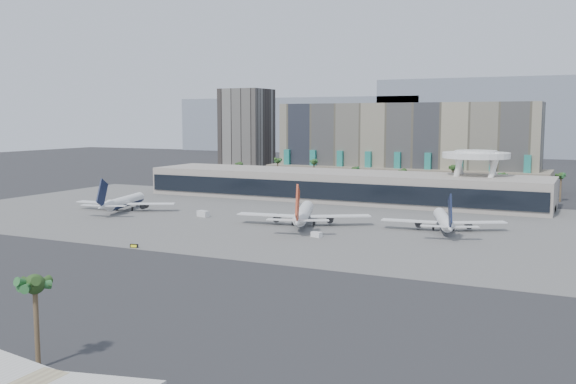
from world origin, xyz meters
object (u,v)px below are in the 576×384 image
at_px(airliner_right, 444,220).
at_px(taxiway_sign, 134,246).
at_px(airliner_left, 124,202).
at_px(service_vehicle_b, 317,235).
at_px(service_vehicle_a, 203,214).
at_px(airliner_centre, 303,214).

relative_size(airliner_right, taxiway_sign, 16.39).
height_order(airliner_left, taxiway_sign, airliner_left).
bearing_deg(service_vehicle_b, taxiway_sign, -123.78).
distance_m(service_vehicle_a, service_vehicle_b, 54.23).
height_order(airliner_left, airliner_centre, airliner_centre).
bearing_deg(airliner_right, service_vehicle_a, 167.76).
bearing_deg(taxiway_sign, airliner_centre, 50.12).
bearing_deg(airliner_left, service_vehicle_b, -26.68).
xyz_separation_m(airliner_centre, service_vehicle_b, (11.73, -16.50, -3.13)).
relative_size(airliner_right, service_vehicle_a, 8.52).
bearing_deg(airliner_centre, service_vehicle_a, 158.11).
xyz_separation_m(airliner_centre, service_vehicle_a, (-39.30, 1.83, -2.81)).
distance_m(airliner_right, service_vehicle_a, 82.67).
bearing_deg(airliner_right, service_vehicle_b, -157.76).
height_order(service_vehicle_a, taxiway_sign, service_vehicle_a).
height_order(airliner_centre, service_vehicle_a, airliner_centre).
bearing_deg(airliner_centre, taxiway_sign, -136.03).
bearing_deg(airliner_centre, service_vehicle_b, -73.81).
height_order(airliner_left, service_vehicle_a, airliner_left).
height_order(airliner_centre, service_vehicle_b, airliner_centre).
bearing_deg(airliner_right, airliner_centre, 174.96).
bearing_deg(airliner_left, service_vehicle_a, -13.88).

